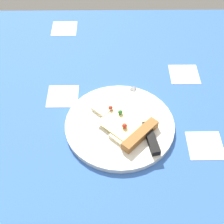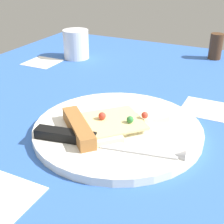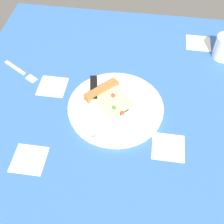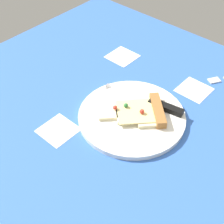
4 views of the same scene
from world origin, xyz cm
name	(u,v)px [view 1 (image 1 of 4)]	position (x,y,z in cm)	size (l,w,h in cm)	color
ground_plane	(97,122)	(-0.01, -0.01, -1.50)	(112.23, 112.23, 3.00)	#3360B7
plate	(120,125)	(-6.22, 3.07, 0.70)	(29.32, 29.32, 1.40)	white
pizza_slice	(127,126)	(-8.10, 4.83, 2.19)	(17.99, 17.63, 2.60)	beige
knife	(146,125)	(-13.15, 4.23, 2.00)	(6.53, 23.97, 2.45)	silver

